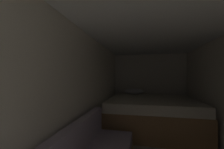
% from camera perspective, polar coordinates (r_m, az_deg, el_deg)
% --- Properties ---
extents(wall_back, '(2.32, 0.05, 2.03)m').
position_cam_1_polar(wall_back, '(4.72, 14.67, -4.48)').
color(wall_back, beige).
rests_on(wall_back, ground).
extents(wall_left, '(0.05, 4.78, 2.03)m').
position_cam_1_polar(wall_left, '(2.48, -9.66, -8.07)').
color(wall_left, beige).
rests_on(wall_left, ground).
extents(ceiling_slab, '(2.32, 4.78, 0.05)m').
position_cam_1_polar(ceiling_slab, '(2.41, 17.62, 16.72)').
color(ceiling_slab, white).
rests_on(ceiling_slab, wall_left).
extents(bed, '(2.10, 1.85, 0.95)m').
position_cam_1_polar(bed, '(3.84, 15.38, -14.82)').
color(bed, '#9E7247').
rests_on(bed, ground).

